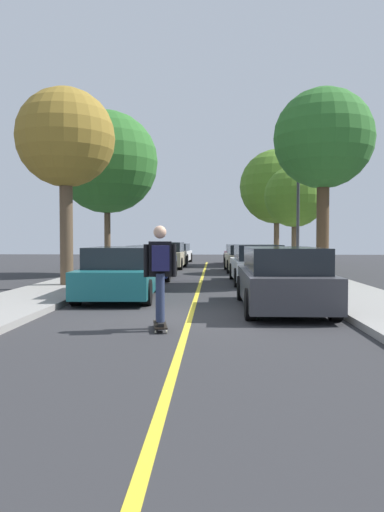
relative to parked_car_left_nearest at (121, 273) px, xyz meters
name	(u,v)px	position (x,y,z in m)	size (l,w,h in m)	color
ground	(190,318)	(2.06, -3.38, -0.69)	(80.00, 80.00, 0.00)	#2D2D30
center_line	(197,295)	(2.06, 0.62, -0.69)	(0.12, 39.20, 0.01)	gold
parked_car_left_nearest	(121,273)	(0.00, 0.00, 0.00)	(2.09, 4.59, 1.40)	#196066
parked_car_left_near	(151,262)	(0.00, 6.43, -0.01)	(1.83, 4.57, 1.35)	navy
parked_car_left_far	(168,255)	(0.00, 13.53, 0.01)	(1.94, 4.31, 1.42)	#BCAD89
parked_car_left_farthest	(176,253)	(0.00, 19.36, -0.04)	(2.05, 4.50, 1.29)	white
parked_car_right_nearest	(282,279)	(4.11, -2.06, 0.02)	(1.89, 4.60, 1.43)	#38383D
parked_car_right_near	(257,264)	(4.11, 4.63, 0.00)	(1.89, 4.58, 1.41)	white
parked_car_right_far	(246,258)	(4.11, 10.98, -0.02)	(2.08, 4.20, 1.31)	#BCAD89
parked_car_right_farthest	(239,254)	(4.11, 17.80, -0.05)	(1.86, 4.38, 1.26)	maroon
street_tree_left_nearest	(66,139)	(-2.21, 2.28, 4.12)	(3.15, 3.15, 6.30)	brown
street_tree_left_near	(107,162)	(-2.21, 8.38, 4.32)	(4.52, 4.52, 7.13)	brown
street_tree_right_nearest	(323,140)	(6.32, 3.90, 4.35)	(3.44, 3.44, 6.67)	#4C3823
street_tree_right_near	(295,197)	(6.32, 9.95, 2.89)	(2.86, 2.86, 4.89)	brown
street_tree_right_far	(277,187)	(6.32, 16.56, 4.06)	(4.46, 4.46, 6.85)	brown
streetlamp	(298,193)	(5.86, 6.25, 2.73)	(0.36, 0.24, 5.74)	#38383D
skateboard	(160,325)	(1.59, -4.72, -0.60)	(0.35, 0.86, 0.10)	black
skateboarder	(160,268)	(1.60, -4.75, 0.41)	(0.59, 0.71, 1.75)	black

